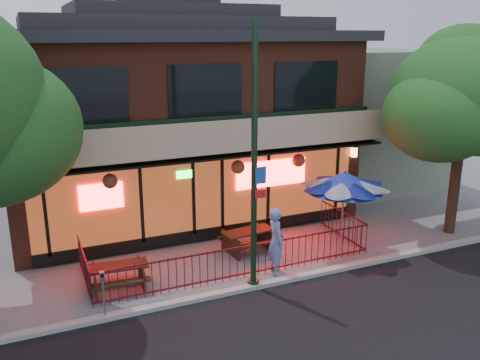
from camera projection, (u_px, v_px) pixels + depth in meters
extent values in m
plane|color=gray|center=(247.00, 280.00, 14.29)|extent=(80.00, 80.00, 0.00)
cube|color=#999993|center=(255.00, 286.00, 13.83)|extent=(80.00, 0.25, 0.12)
cube|color=maroon|center=(171.00, 126.00, 19.73)|extent=(12.00, 8.00, 6.50)
cube|color=#59230F|center=(207.00, 193.00, 16.63)|extent=(11.00, 0.06, 2.60)
cube|color=#FF0C0C|center=(271.00, 173.00, 17.32)|extent=(2.60, 0.04, 0.90)
cube|color=#FF0C0C|center=(101.00, 197.00, 15.16)|extent=(1.30, 0.04, 0.80)
cube|color=tan|center=(212.00, 139.00, 15.69)|extent=(12.20, 1.33, 1.26)
cube|color=black|center=(86.00, 96.00, 14.33)|extent=(2.40, 0.06, 1.60)
cube|color=black|center=(206.00, 90.00, 15.71)|extent=(2.40, 0.06, 1.60)
cube|color=black|center=(306.00, 86.00, 17.09)|extent=(2.40, 0.06, 1.60)
cube|color=black|center=(209.00, 233.00, 16.99)|extent=(11.00, 0.12, 0.40)
cube|color=#FFC672|center=(354.00, 152.00, 18.39)|extent=(0.18, 0.18, 0.32)
cube|color=gray|center=(355.00, 116.00, 23.70)|extent=(6.00, 7.00, 6.00)
cube|color=#4F111B|center=(244.00, 247.00, 14.20)|extent=(8.40, 0.04, 0.04)
cube|color=#4F111B|center=(244.00, 274.00, 14.43)|extent=(8.40, 0.04, 0.04)
cube|color=#4F111B|center=(83.00, 254.00, 13.73)|extent=(0.04, 2.60, 0.04)
cube|color=#4F111B|center=(343.00, 212.00, 16.96)|extent=(0.04, 2.60, 0.04)
cylinder|color=#4F111B|center=(244.00, 261.00, 14.33)|extent=(0.02, 0.02, 1.00)
cylinder|color=black|center=(254.00, 163.00, 12.97)|extent=(0.16, 0.16, 7.00)
cylinder|color=black|center=(253.00, 283.00, 13.91)|extent=(0.32, 0.32, 0.20)
cube|color=#194CB2|center=(261.00, 175.00, 12.97)|extent=(0.30, 0.02, 0.45)
cube|color=red|center=(261.00, 194.00, 13.10)|extent=(0.30, 0.02, 0.22)
cylinder|color=#332819|center=(456.00, 170.00, 17.18)|extent=(0.36, 0.36, 4.48)
ellipsoid|color=#1A4E1A|center=(465.00, 95.00, 16.49)|extent=(4.80, 4.80, 3.94)
ellipsoid|color=#1A4E1A|center=(464.00, 64.00, 16.64)|extent=(3.12, 3.12, 2.56)
cube|color=#382214|center=(95.00, 280.00, 13.58)|extent=(0.15, 1.15, 0.65)
cube|color=#382214|center=(142.00, 274.00, 13.96)|extent=(0.15, 1.15, 0.65)
cube|color=#382214|center=(118.00, 266.00, 13.68)|extent=(1.64, 0.80, 0.05)
cube|color=#382214|center=(120.00, 283.00, 13.31)|extent=(1.61, 0.38, 0.04)
cube|color=#382214|center=(117.00, 267.00, 14.20)|extent=(1.61, 0.38, 0.04)
cube|color=black|center=(231.00, 245.00, 15.87)|extent=(0.18, 1.17, 0.66)
cube|color=black|center=(265.00, 237.00, 16.46)|extent=(0.18, 1.17, 0.66)
cube|color=black|center=(248.00, 231.00, 16.08)|extent=(1.68, 0.84, 0.05)
cube|color=black|center=(256.00, 244.00, 15.74)|extent=(1.63, 0.42, 0.04)
cube|color=black|center=(240.00, 234.00, 16.56)|extent=(1.63, 0.42, 0.04)
cylinder|color=gray|center=(342.00, 214.00, 15.95)|extent=(0.06, 0.06, 2.47)
cone|color=#1C2B9C|center=(344.00, 181.00, 15.65)|extent=(2.36, 2.36, 0.62)
sphere|color=gray|center=(345.00, 171.00, 15.56)|extent=(0.11, 0.11, 0.11)
imported|color=#6482C9|center=(276.00, 241.00, 14.46)|extent=(0.57, 0.79, 1.99)
cylinder|color=gray|center=(104.00, 301.00, 12.19)|extent=(0.05, 0.05, 1.03)
cube|color=gray|center=(102.00, 277.00, 12.01)|extent=(0.13, 0.12, 0.26)
cube|color=black|center=(102.00, 276.00, 11.96)|extent=(0.07, 0.02, 0.09)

